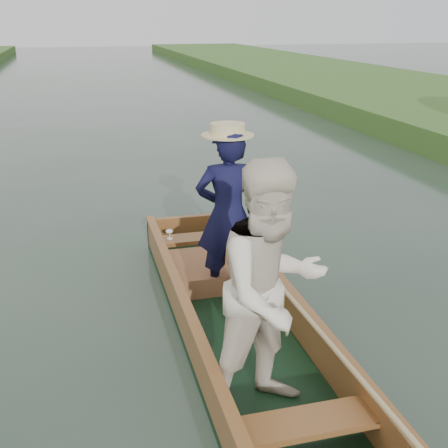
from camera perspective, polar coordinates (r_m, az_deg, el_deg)
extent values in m
plane|color=#283D30|center=(5.46, 1.63, -11.54)|extent=(120.00, 120.00, 0.00)
cube|color=black|center=(5.44, 1.63, -11.18)|extent=(1.10, 5.00, 0.08)
cube|color=brown|center=(5.23, -3.80, -10.03)|extent=(0.08, 5.00, 0.32)
cube|color=brown|center=(5.48, 6.83, -8.62)|extent=(0.08, 5.00, 0.32)
cube|color=brown|center=(7.51, -3.60, -0.35)|extent=(1.10, 0.08, 0.32)
cube|color=brown|center=(5.15, -3.85, -8.29)|extent=(0.10, 5.00, 0.04)
cube|color=brown|center=(5.40, 6.91, -6.95)|extent=(0.10, 5.00, 0.04)
cube|color=brown|center=(6.98, -2.71, -1.45)|extent=(0.94, 0.30, 0.05)
cube|color=brown|center=(4.06, 8.36, -19.34)|extent=(0.94, 0.30, 0.05)
imported|color=black|center=(5.75, 0.37, 0.95)|extent=(0.70, 0.51, 1.79)
cylinder|color=beige|center=(5.52, 0.39, 9.37)|extent=(0.52, 0.52, 0.12)
imported|color=#F4E3CE|center=(4.02, 4.89, -6.84)|extent=(1.12, 0.98, 1.93)
cube|color=#AF4338|center=(6.37, -1.47, -4.71)|extent=(0.85, 0.90, 0.22)
sphere|color=tan|center=(6.26, 1.52, -2.85)|extent=(0.22, 0.22, 0.22)
sphere|color=tan|center=(6.18, 1.56, -1.45)|extent=(0.17, 0.17, 0.17)
sphere|color=tan|center=(6.14, 1.01, -0.88)|extent=(0.06, 0.06, 0.06)
sphere|color=tan|center=(6.17, 2.11, -0.77)|extent=(0.06, 0.06, 0.06)
sphere|color=tan|center=(6.13, 1.73, -1.82)|extent=(0.07, 0.07, 0.07)
sphere|color=tan|center=(6.20, 0.68, -2.73)|extent=(0.08, 0.08, 0.08)
sphere|color=tan|center=(6.25, 2.46, -2.55)|extent=(0.08, 0.08, 0.08)
sphere|color=tan|center=(6.25, 1.10, -3.82)|extent=(0.09, 0.09, 0.09)
sphere|color=tan|center=(6.28, 2.09, -3.71)|extent=(0.09, 0.09, 0.09)
cylinder|color=silver|center=(6.91, -5.54, -1.48)|extent=(0.07, 0.07, 0.01)
cylinder|color=silver|center=(6.89, -5.56, -1.17)|extent=(0.01, 0.01, 0.08)
ellipsoid|color=silver|center=(6.87, -5.57, -0.75)|extent=(0.09, 0.09, 0.05)
cylinder|color=tan|center=(5.26, 6.57, -7.22)|extent=(0.04, 4.37, 0.20)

